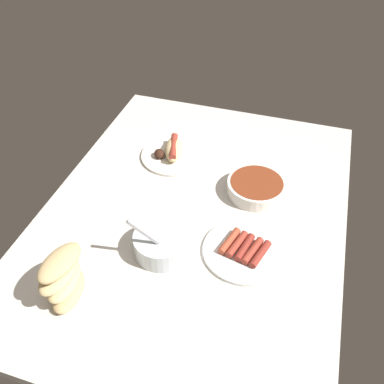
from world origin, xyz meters
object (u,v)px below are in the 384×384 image
plate_sausages (244,250)px  bowl_chili (256,187)px  plate_hotdog_assembled (173,152)px  bowl_coleslaw (162,243)px  bread_stack (63,277)px

plate_sausages → bowl_chili: bowl_chili is taller
plate_hotdog_assembled → bowl_chili: size_ratio=1.24×
bowl_coleslaw → bread_stack: (20.42, -17.80, 3.78)cm
plate_hotdog_assembled → bread_stack: size_ratio=1.57×
plate_hotdog_assembled → plate_sausages: plate_hotdog_assembled is taller
plate_hotdog_assembled → bowl_coleslaw: 42.86cm
plate_hotdog_assembled → bowl_coleslaw: bowl_coleslaw is taller
plate_hotdog_assembled → bread_stack: bread_stack is taller
plate_sausages → bowl_chili: 25.19cm
bread_stack → plate_sausages: bearing=124.0°
bowl_coleslaw → plate_sausages: (-6.30, 21.82, -2.48)cm
plate_hotdog_assembled → plate_sausages: bearing=43.3°
bread_stack → bowl_chili: bearing=143.7°
plate_sausages → plate_hotdog_assembled: bearing=-136.7°
bread_stack → plate_hotdog_assembled: bearing=173.9°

